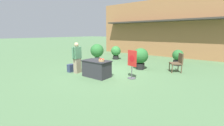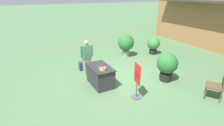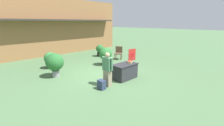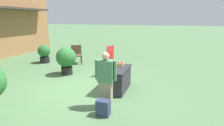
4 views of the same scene
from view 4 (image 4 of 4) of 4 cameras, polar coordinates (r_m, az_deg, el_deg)
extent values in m
plane|color=#4C7047|center=(6.40, -8.93, -8.18)|extent=(120.00, 120.00, 0.00)
cube|color=#2D2D33|center=(6.11, 1.52, -5.38)|extent=(1.26, 0.73, 0.75)
cube|color=#242428|center=(5.98, 1.54, -1.82)|extent=(1.34, 0.77, 0.04)
cylinder|color=tan|center=(6.27, 2.79, -0.41)|extent=(0.27, 0.27, 0.10)
sphere|color=#A30F14|center=(6.34, 3.10, 0.12)|extent=(0.08, 0.08, 0.08)
sphere|color=red|center=(6.32, 2.20, 0.08)|extent=(0.08, 0.08, 0.08)
sphere|color=#A30F14|center=(6.21, 2.22, -0.18)|extent=(0.08, 0.08, 0.08)
sphere|color=#A30F14|center=(6.19, 3.06, -0.24)|extent=(0.08, 0.08, 0.08)
sphere|color=red|center=(6.26, 3.56, -0.07)|extent=(0.08, 0.08, 0.08)
cube|color=gray|center=(4.95, -2.00, -10.18)|extent=(0.26, 0.35, 0.76)
cube|color=#4C7F5B|center=(4.71, -2.07, -2.62)|extent=(0.29, 0.44, 0.60)
sphere|color=tan|center=(4.61, -2.11, 2.27)|extent=(0.21, 0.21, 0.21)
cylinder|color=#4C7F5B|center=(4.78, -5.05, -2.10)|extent=(0.09, 0.09, 0.55)
cylinder|color=#4C7F5B|center=(4.64, 1.01, -2.58)|extent=(0.09, 0.09, 0.55)
cube|color=#2D3856|center=(4.64, -2.89, -14.36)|extent=(0.24, 0.34, 0.42)
cylinder|color=#4C4C51|center=(7.77, -0.51, -3.79)|extent=(0.36, 0.36, 0.03)
cylinder|color=#4C4C51|center=(7.69, -0.52, -1.73)|extent=(0.04, 0.04, 0.55)
cube|color=red|center=(7.53, -0.53, 2.91)|extent=(0.51, 0.16, 0.72)
cylinder|color=red|center=(7.52, -0.40, 2.90)|extent=(0.28, 0.08, 0.29)
cylinder|color=brown|center=(9.60, -9.88, 0.82)|extent=(0.05, 0.05, 0.44)
cylinder|color=brown|center=(9.58, -12.68, 0.64)|extent=(0.05, 0.05, 0.44)
cylinder|color=brown|center=(10.06, -10.11, 1.42)|extent=(0.05, 0.05, 0.44)
cylinder|color=brown|center=(10.03, -12.78, 1.26)|extent=(0.05, 0.05, 0.44)
cube|color=brown|center=(9.76, -11.43, 2.48)|extent=(0.76, 0.76, 0.06)
cube|color=brown|center=(9.95, -11.60, 4.34)|extent=(0.35, 0.49, 0.50)
cylinder|color=black|center=(10.59, -21.08, 1.02)|extent=(0.52, 0.52, 0.33)
sphere|color=#28662D|center=(10.50, -21.33, 3.71)|extent=(0.68, 0.68, 0.68)
cylinder|color=black|center=(8.09, -14.49, -2.34)|extent=(0.49, 0.49, 0.35)
sphere|color=#28662D|center=(7.94, -14.77, 1.86)|extent=(0.87, 0.87, 0.87)
camera|label=1|loc=(10.78, 37.52, 9.46)|focal=24.00mm
camera|label=2|loc=(11.43, 24.05, 18.45)|focal=28.00mm
camera|label=3|loc=(3.26, 111.61, 2.60)|focal=24.00mm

